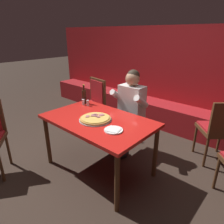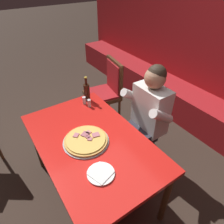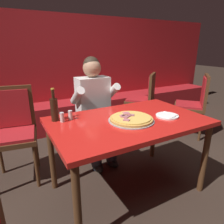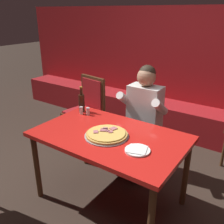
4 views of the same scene
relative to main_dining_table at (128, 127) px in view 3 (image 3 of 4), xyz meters
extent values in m
plane|color=#33261E|center=(0.00, 0.00, -0.68)|extent=(24.00, 24.00, 0.00)
cube|color=#A3191E|center=(0.00, 2.18, 0.27)|extent=(6.80, 0.16, 1.90)
cube|color=#A3191E|center=(0.00, 1.86, -0.45)|extent=(6.46, 0.48, 0.46)
cylinder|color=#4C2D19|center=(-0.64, -0.37, -0.32)|extent=(0.06, 0.06, 0.72)
cylinder|color=#4C2D19|center=(0.64, -0.37, -0.32)|extent=(0.06, 0.06, 0.72)
cylinder|color=#4C2D19|center=(-0.64, 0.37, -0.32)|extent=(0.06, 0.06, 0.72)
cylinder|color=#4C2D19|center=(0.64, 0.37, -0.32)|extent=(0.06, 0.06, 0.72)
cube|color=red|center=(0.00, 0.00, 0.06)|extent=(1.40, 0.87, 0.04)
cylinder|color=#9E9EA3|center=(0.00, -0.04, 0.08)|extent=(0.41, 0.41, 0.01)
cylinder|color=#C69347|center=(0.00, -0.04, 0.10)|extent=(0.38, 0.38, 0.02)
cylinder|color=#E0B251|center=(0.00, -0.04, 0.11)|extent=(0.34, 0.34, 0.01)
cube|color=#A85B66|center=(-0.05, -0.02, 0.12)|extent=(0.08, 0.09, 0.01)
cube|color=#B76670|center=(-0.08, -0.10, 0.12)|extent=(0.07, 0.07, 0.01)
cube|color=#C6757A|center=(-0.06, 0.01, 0.12)|extent=(0.05, 0.05, 0.01)
cube|color=#B76670|center=(0.01, 0.05, 0.12)|extent=(0.07, 0.08, 0.01)
cube|color=#A85B66|center=(-0.01, -0.02, 0.12)|extent=(0.05, 0.05, 0.01)
cube|color=#B76670|center=(0.03, -0.02, 0.12)|extent=(0.05, 0.05, 0.01)
cylinder|color=white|center=(0.36, -0.11, 0.09)|extent=(0.21, 0.21, 0.01)
cube|color=white|center=(0.36, -0.11, 0.10)|extent=(0.19, 0.19, 0.01)
cylinder|color=black|center=(-0.59, 0.29, 0.18)|extent=(0.07, 0.07, 0.20)
cylinder|color=black|center=(-0.59, 0.29, 0.32)|extent=(0.03, 0.03, 0.08)
cylinder|color=#B29933|center=(-0.59, 0.29, 0.37)|extent=(0.03, 0.03, 0.01)
cylinder|color=silver|center=(-0.54, 0.22, 0.12)|extent=(0.04, 0.04, 0.07)
cylinder|color=#28231E|center=(-0.54, 0.22, 0.10)|extent=(0.03, 0.03, 0.04)
cylinder|color=silver|center=(-0.54, 0.22, 0.16)|extent=(0.04, 0.04, 0.01)
cylinder|color=silver|center=(-0.46, 0.24, 0.12)|extent=(0.04, 0.04, 0.07)
cylinder|color=#516B33|center=(-0.46, 0.24, 0.10)|extent=(0.03, 0.03, 0.04)
cylinder|color=silver|center=(-0.46, 0.24, 0.16)|extent=(0.04, 0.04, 0.01)
ellipsoid|color=black|center=(-0.13, 0.44, -0.63)|extent=(0.11, 0.24, 0.09)
ellipsoid|color=black|center=(0.07, 0.44, -0.63)|extent=(0.11, 0.24, 0.09)
cylinder|color=#282833|center=(-0.13, 0.44, -0.45)|extent=(0.11, 0.11, 0.43)
cylinder|color=#282833|center=(0.07, 0.44, -0.45)|extent=(0.11, 0.11, 0.43)
cube|color=#282833|center=(-0.03, 0.54, -0.17)|extent=(0.34, 0.40, 0.12)
cube|color=silver|center=(-0.03, 0.74, 0.10)|extent=(0.38, 0.22, 0.52)
cylinder|color=silver|center=(-0.25, 0.66, 0.18)|extent=(0.09, 0.30, 0.25)
cylinder|color=silver|center=(0.19, 0.66, 0.18)|extent=(0.09, 0.30, 0.25)
sphere|color=tan|center=(-0.03, 0.74, 0.47)|extent=(0.21, 0.21, 0.21)
sphere|color=#2D2319|center=(-0.03, 0.76, 0.50)|extent=(0.19, 0.19, 0.19)
cylinder|color=#4C2D19|center=(-0.78, 0.47, -0.44)|extent=(0.04, 0.04, 0.47)
cylinder|color=#4C2D19|center=(-1.10, 0.91, -0.44)|extent=(0.04, 0.04, 0.47)
cylinder|color=#4C2D19|center=(-0.72, 0.85, -0.44)|extent=(0.04, 0.04, 0.47)
cube|color=#4C2D19|center=(-0.94, 0.69, -0.18)|extent=(0.50, 0.50, 0.05)
cube|color=#A3191E|center=(-0.94, 0.69, -0.14)|extent=(0.46, 0.46, 0.03)
cube|color=#4C2D19|center=(-0.91, 0.89, 0.08)|extent=(0.44, 0.11, 0.48)
cube|color=#A3191E|center=(-0.91, 0.86, 0.08)|extent=(0.36, 0.08, 0.40)
cylinder|color=#4C2D19|center=(1.59, 0.91, -0.46)|extent=(0.04, 0.04, 0.44)
cylinder|color=#4C2D19|center=(1.31, 0.66, -0.46)|extent=(0.04, 0.04, 0.44)
cylinder|color=#4C2D19|center=(1.84, 0.63, -0.46)|extent=(0.04, 0.04, 0.44)
cylinder|color=#4C2D19|center=(1.56, 0.38, -0.46)|extent=(0.04, 0.04, 0.44)
cube|color=#4C2D19|center=(1.57, 0.65, -0.21)|extent=(0.62, 0.62, 0.05)
cube|color=#A3191E|center=(1.57, 0.65, -0.17)|extent=(0.57, 0.57, 0.03)
cube|color=#4C2D19|center=(1.71, 0.50, 0.06)|extent=(0.35, 0.32, 0.49)
cube|color=#A3191E|center=(1.69, 0.52, 0.06)|extent=(0.28, 0.26, 0.41)
cylinder|color=#4C2D19|center=(1.09, 1.55, -0.45)|extent=(0.04, 0.04, 0.45)
cylinder|color=#4C2D19|center=(0.81, 1.30, -0.45)|extent=(0.04, 0.04, 0.45)
cylinder|color=#4C2D19|center=(1.35, 1.27, -0.45)|extent=(0.04, 0.04, 0.45)
cylinder|color=#4C2D19|center=(1.06, 1.01, -0.45)|extent=(0.04, 0.04, 0.45)
cube|color=#4C2D19|center=(1.08, 1.28, -0.20)|extent=(0.62, 0.62, 0.05)
cube|color=#A3191E|center=(1.08, 1.28, -0.16)|extent=(0.57, 0.57, 0.03)
cube|color=#4C2D19|center=(1.21, 1.13, 0.05)|extent=(0.35, 0.33, 0.45)
cube|color=#A3191E|center=(1.20, 1.15, 0.05)|extent=(0.28, 0.26, 0.38)
camera|label=1|loc=(1.66, -1.60, 1.09)|focal=32.00mm
camera|label=2|loc=(1.17, -0.56, 1.34)|focal=32.00mm
camera|label=3|loc=(-0.94, -1.41, 0.71)|focal=32.00mm
camera|label=4|loc=(1.20, -1.68, 1.14)|focal=40.00mm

